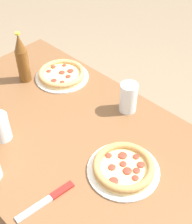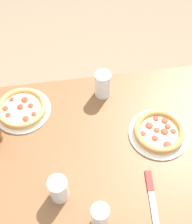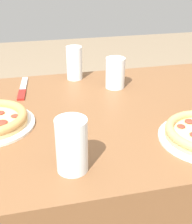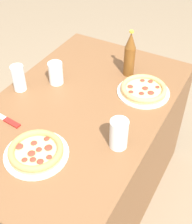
# 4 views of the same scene
# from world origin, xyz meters

# --- Properties ---
(ground_plane) EXTENTS (8.00, 8.00, 0.00)m
(ground_plane) POSITION_xyz_m (0.00, 0.00, 0.00)
(ground_plane) COLOR #847056
(table) EXTENTS (1.25, 0.78, 0.73)m
(table) POSITION_xyz_m (0.00, 0.00, 0.37)
(table) COLOR brown
(table) RESTS_ON ground_plane
(pizza_salami) EXTENTS (0.26, 0.26, 0.04)m
(pizza_salami) POSITION_xyz_m (0.33, 0.01, 0.75)
(pizza_salami) COLOR silver
(pizza_salami) RESTS_ON table
(pizza_pepperoni) EXTENTS (0.26, 0.26, 0.04)m
(pizza_pepperoni) POSITION_xyz_m (-0.25, 0.23, 0.75)
(pizza_pepperoni) COLOR silver
(pizza_pepperoni) RESTS_ON table
(glass_mango_juice) EXTENTS (0.07, 0.07, 0.12)m
(glass_mango_juice) POSITION_xyz_m (-0.11, -0.20, 0.79)
(glass_mango_juice) COLOR white
(glass_mango_juice) RESTS_ON table
(glass_lemonade) EXTENTS (0.06, 0.06, 0.13)m
(glass_lemonade) POSITION_xyz_m (0.02, -0.32, 0.79)
(glass_lemonade) COLOR white
(glass_lemonade) RESTS_ON table
(glass_iced_tea) EXTENTS (0.07, 0.07, 0.13)m
(glass_iced_tea) POSITION_xyz_m (0.13, 0.28, 0.80)
(glass_iced_tea) COLOR white
(glass_iced_tea) RESTS_ON table
(knife) EXTENTS (0.05, 0.22, 0.01)m
(knife) POSITION_xyz_m (0.23, -0.25, 0.74)
(knife) COLOR maroon
(knife) RESTS_ON table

